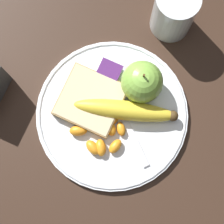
% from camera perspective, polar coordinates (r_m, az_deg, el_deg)
% --- Properties ---
extents(ground_plane, '(3.00, 3.00, 0.00)m').
position_cam_1_polar(ground_plane, '(0.71, -0.00, -0.46)').
color(ground_plane, '#332116').
extents(plate, '(0.28, 0.28, 0.01)m').
position_cam_1_polar(plate, '(0.70, -0.00, -0.35)').
color(plate, silver).
rests_on(plate, ground_plane).
extents(juice_glass, '(0.08, 0.08, 0.11)m').
position_cam_1_polar(juice_glass, '(0.72, 9.39, 14.72)').
color(juice_glass, silver).
rests_on(juice_glass, ground_plane).
extents(apple, '(0.08, 0.08, 0.09)m').
position_cam_1_polar(apple, '(0.67, 4.58, 4.58)').
color(apple, '#84BC47').
rests_on(apple, plate).
extents(banana, '(0.19, 0.09, 0.04)m').
position_cam_1_polar(banana, '(0.68, 2.11, 0.24)').
color(banana, yellow).
rests_on(banana, plate).
extents(bread_slice, '(0.11, 0.11, 0.02)m').
position_cam_1_polar(bread_slice, '(0.69, -3.23, 1.76)').
color(bread_slice, '#AB8751').
rests_on(bread_slice, plate).
extents(fork, '(0.14, 0.12, 0.00)m').
position_cam_1_polar(fork, '(0.69, 1.84, -0.91)').
color(fork, silver).
rests_on(fork, plate).
extents(jam_packet, '(0.04, 0.03, 0.02)m').
position_cam_1_polar(jam_packet, '(0.70, -0.35, 6.20)').
color(jam_packet, silver).
rests_on(jam_packet, plate).
extents(orange_segment_0, '(0.03, 0.04, 0.02)m').
position_cam_1_polar(orange_segment_0, '(0.68, -1.73, -5.45)').
color(orange_segment_0, orange).
rests_on(orange_segment_0, plate).
extents(orange_segment_1, '(0.02, 0.03, 0.02)m').
position_cam_1_polar(orange_segment_1, '(0.68, 0.50, -5.24)').
color(orange_segment_1, orange).
rests_on(orange_segment_1, plate).
extents(orange_segment_2, '(0.04, 0.03, 0.02)m').
position_cam_1_polar(orange_segment_2, '(0.68, -5.16, -2.84)').
color(orange_segment_2, orange).
rests_on(orange_segment_2, plate).
extents(orange_segment_3, '(0.04, 0.03, 0.02)m').
position_cam_1_polar(orange_segment_3, '(0.68, -2.95, -5.42)').
color(orange_segment_3, orange).
rests_on(orange_segment_3, plate).
extents(orange_segment_4, '(0.03, 0.03, 0.01)m').
position_cam_1_polar(orange_segment_4, '(0.68, -0.05, -1.34)').
color(orange_segment_4, orange).
rests_on(orange_segment_4, plate).
extents(orange_segment_5, '(0.03, 0.04, 0.02)m').
position_cam_1_polar(orange_segment_5, '(0.68, -2.11, -0.54)').
color(orange_segment_5, orange).
rests_on(orange_segment_5, plate).
extents(orange_segment_6, '(0.04, 0.04, 0.02)m').
position_cam_1_polar(orange_segment_6, '(0.68, -0.34, -2.36)').
color(orange_segment_6, orange).
rests_on(orange_segment_6, plate).
extents(orange_segment_7, '(0.03, 0.03, 0.01)m').
position_cam_1_polar(orange_segment_7, '(0.68, 1.39, -2.59)').
color(orange_segment_7, orange).
rests_on(orange_segment_7, plate).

